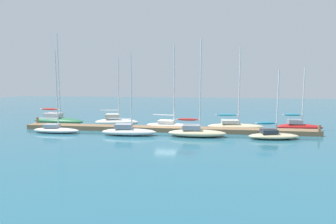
{
  "coord_description": "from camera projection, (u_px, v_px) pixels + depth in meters",
  "views": [
    {
      "loc": [
        4.64,
        -31.71,
        5.99
      ],
      "look_at": [
        0.0,
        2.0,
        2.0
      ],
      "focal_mm": 30.17,
      "sensor_mm": 36.0,
      "label": 1
    }
  ],
  "objects": [
    {
      "name": "dock_piling_far_end",
      "position": [
        319.0,
        131.0,
        29.51
      ],
      "size": [
        0.28,
        0.28,
        1.23
      ],
      "primitive_type": "cylinder",
      "color": "#846647",
      "rests_on": "ground_plane"
    },
    {
      "name": "dock_pier",
      "position": [
        166.0,
        129.0,
        32.5
      ],
      "size": [
        33.55,
        1.76,
        0.51
      ],
      "primitive_type": "cube",
      "color": "#846647",
      "rests_on": "ground_plane"
    },
    {
      "name": "sailboat_2",
      "position": [
        116.0,
        121.0,
        36.22
      ],
      "size": [
        5.83,
        2.37,
        8.66
      ],
      "rotation": [
        0.0,
        0.0,
        0.12
      ],
      "color": "white",
      "rests_on": "ground_plane"
    },
    {
      "name": "sailboat_7",
      "position": [
        273.0,
        134.0,
        28.24
      ],
      "size": [
        5.25,
        2.4,
        6.89
      ],
      "rotation": [
        0.0,
        0.0,
        0.14
      ],
      "color": "beige",
      "rests_on": "ground_plane"
    },
    {
      "name": "sailboat_0",
      "position": [
        58.0,
        119.0,
        37.45
      ],
      "size": [
        7.57,
        2.87,
        11.77
      ],
      "rotation": [
        0.0,
        0.0,
        -0.13
      ],
      "color": "#2D7047",
      "rests_on": "ground_plane"
    },
    {
      "name": "sailboat_3",
      "position": [
        128.0,
        130.0,
        30.08
      ],
      "size": [
        5.97,
        1.98,
        8.69
      ],
      "rotation": [
        0.0,
        0.0,
        0.06
      ],
      "color": "white",
      "rests_on": "ground_plane"
    },
    {
      "name": "dock_piling_near_end",
      "position": [
        38.0,
        122.0,
        35.39
      ],
      "size": [
        0.28,
        0.28,
        1.23
      ],
      "primitive_type": "cylinder",
      "color": "#846647",
      "rests_on": "ground_plane"
    },
    {
      "name": "sailboat_1",
      "position": [
        56.0,
        129.0,
        31.46
      ],
      "size": [
        5.34,
        1.47,
        9.1
      ],
      "rotation": [
        0.0,
        0.0,
        0.0
      ],
      "color": "white",
      "rests_on": "ground_plane"
    },
    {
      "name": "sailboat_5",
      "position": [
        196.0,
        131.0,
        29.41
      ],
      "size": [
        6.08,
        2.02,
        9.96
      ],
      "rotation": [
        0.0,
        0.0,
        0.02
      ],
      "color": "beige",
      "rests_on": "ground_plane"
    },
    {
      "name": "sailboat_4",
      "position": [
        171.0,
        124.0,
        34.84
      ],
      "size": [
        6.69,
        2.96,
        10.04
      ],
      "rotation": [
        0.0,
        0.0,
        -0.14
      ],
      "color": "white",
      "rests_on": "ground_plane"
    },
    {
      "name": "ground_plane",
      "position": [
        166.0,
        131.0,
        32.52
      ],
      "size": [
        120.0,
        120.0,
        0.0
      ],
      "primitive_type": "plane",
      "color": "#286075"
    },
    {
      "name": "sailboat_6",
      "position": [
        235.0,
        125.0,
        33.89
      ],
      "size": [
        6.72,
        2.26,
        9.73
      ],
      "rotation": [
        0.0,
        0.0,
        0.04
      ],
      "color": "beige",
      "rests_on": "ground_plane"
    },
    {
      "name": "sailboat_8",
      "position": [
        299.0,
        126.0,
        33.01
      ],
      "size": [
        5.22,
        1.53,
        7.27
      ],
      "rotation": [
        0.0,
        0.0,
        -0.02
      ],
      "color": "#B21E1E",
      "rests_on": "ground_plane"
    }
  ]
}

